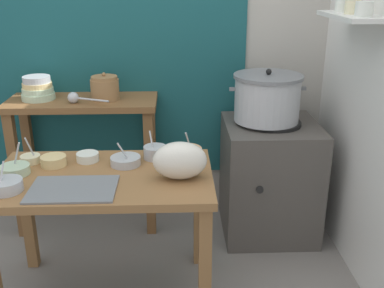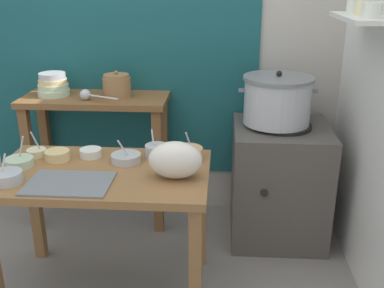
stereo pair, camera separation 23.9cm
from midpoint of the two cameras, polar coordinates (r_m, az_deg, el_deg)
name	(u,v)px [view 1 (the left image)]	position (r m, az deg, el deg)	size (l,w,h in m)	color
wall_back	(139,30)	(3.17, -8.87, 13.87)	(4.40, 0.12, 2.60)	#B2ADA3
prep_table	(104,194)	(2.39, -13.85, -6.21)	(1.10, 0.66, 0.72)	olive
back_shelf_table	(85,132)	(3.11, -15.46, 1.44)	(0.96, 0.40, 0.90)	brown
stove_block	(269,178)	(3.06, 7.43, -4.27)	(0.60, 0.61, 0.78)	#4C4742
steamer_pot	(267,98)	(2.89, 7.07, 5.75)	(0.48, 0.43, 0.33)	#B7BABF
clay_pot	(105,88)	(3.00, -13.14, 6.82)	(0.18, 0.18, 0.17)	olive
bowl_stack_enamel	(38,89)	(3.13, -20.90, 6.45)	(0.21, 0.21, 0.15)	#B7D1AD
ladle	(75,98)	(2.97, -16.73, 5.53)	(0.27, 0.14, 0.07)	#B7BABF
serving_tray	(73,189)	(2.22, -17.72, -5.47)	(0.40, 0.28, 0.01)	slate
plastic_bag	(180,161)	(2.20, -4.65, -2.14)	(0.26, 0.16, 0.19)	silver
prep_bowl_0	(30,158)	(2.59, -22.12, -1.74)	(0.10, 0.10, 0.15)	beige
prep_bowl_1	(126,160)	(2.42, -11.14, -2.07)	(0.16, 0.16, 0.13)	#B7BABF
prep_bowl_2	(15,169)	(2.48, -23.93, -2.97)	(0.15, 0.15, 0.17)	#B7D1AD
prep_bowl_3	(186,153)	(2.46, -3.49, -1.15)	(0.17, 0.17, 0.16)	tan
prep_bowl_4	(88,157)	(2.52, -15.63, -1.58)	(0.12, 0.12, 0.04)	silver
prep_bowl_5	(53,160)	(2.51, -19.61, -2.01)	(0.13, 0.13, 0.05)	#E5C684
prep_bowl_6	(6,185)	(2.31, -25.08, -4.77)	(0.15, 0.15, 0.14)	#B7BABF
prep_bowl_7	(155,152)	(2.48, -7.41, -1.03)	(0.13, 0.13, 0.15)	#B7BABF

